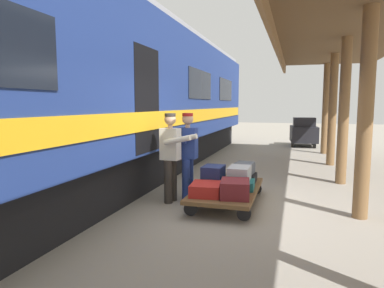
{
  "coord_description": "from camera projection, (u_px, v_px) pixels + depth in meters",
  "views": [
    {
      "loc": [
        -0.79,
        6.08,
        1.87
      ],
      "look_at": [
        1.01,
        0.13,
        1.15
      ],
      "focal_mm": 32.11,
      "sensor_mm": 36.0,
      "label": 1
    }
  ],
  "objects": [
    {
      "name": "suitcase_navy_fabric",
      "position": [
        213.0,
        172.0,
        6.47
      ],
      "size": [
        0.39,
        0.48,
        0.23
      ],
      "primitive_type": "cube",
      "rotation": [
        0.0,
        0.0,
        -0.03
      ],
      "color": "navy",
      "rests_on": "suitcase_yellow_case"
    },
    {
      "name": "ground_plane",
      "position": [
        247.0,
        208.0,
        6.22
      ],
      "size": [
        60.0,
        60.0,
        0.0
      ],
      "primitive_type": "plane",
      "color": "gray"
    },
    {
      "name": "train_car",
      "position": [
        80.0,
        95.0,
        6.97
      ],
      "size": [
        3.02,
        21.73,
        4.0
      ],
      "color": "navy",
      "rests_on": "ground_plane"
    },
    {
      "name": "suitcase_red_plastic",
      "position": [
        206.0,
        189.0,
        5.96
      ],
      "size": [
        0.57,
        0.64,
        0.21
      ],
      "primitive_type": "cube",
      "rotation": [
        0.0,
        0.0,
        0.1
      ],
      "color": "#AD231E",
      "rests_on": "luggage_cart"
    },
    {
      "name": "luggage_cart",
      "position": [
        227.0,
        190.0,
        6.47
      ],
      "size": [
        1.13,
        2.19,
        0.3
      ],
      "color": "brown",
      "rests_on": "ground_plane"
    },
    {
      "name": "porter_in_overalls",
      "position": [
        187.0,
        153.0,
        6.72
      ],
      "size": [
        0.68,
        0.44,
        1.7
      ],
      "color": "navy",
      "rests_on": "ground_plane"
    },
    {
      "name": "suitcase_gray_aluminum",
      "position": [
        239.0,
        174.0,
        6.36
      ],
      "size": [
        0.38,
        0.55,
        0.26
      ],
      "primitive_type": "cube",
      "rotation": [
        0.0,
        0.0,
        -0.01
      ],
      "color": "#9EA0A5",
      "rests_on": "suitcase_teal_softside"
    },
    {
      "name": "porter_by_door",
      "position": [
        171.0,
        154.0,
        6.52
      ],
      "size": [
        0.69,
        0.47,
        1.7
      ],
      "color": "#332D28",
      "rests_on": "ground_plane"
    },
    {
      "name": "suitcase_teal_softside",
      "position": [
        240.0,
        185.0,
        6.39
      ],
      "size": [
        0.52,
        0.51,
        0.16
      ],
      "primitive_type": "cube",
      "rotation": [
        0.0,
        0.0,
        0.05
      ],
      "color": "#1E666B",
      "rests_on": "luggage_cart"
    },
    {
      "name": "suitcase_cream_canvas",
      "position": [
        221.0,
        175.0,
        7.1
      ],
      "size": [
        0.59,
        0.65,
        0.21
      ],
      "primitive_type": "cube",
      "rotation": [
        0.0,
        0.0,
        -0.14
      ],
      "color": "beige",
      "rests_on": "luggage_cart"
    },
    {
      "name": "suitcase_black_hardshell",
      "position": [
        245.0,
        178.0,
        6.96
      ],
      "size": [
        0.44,
        0.53,
        0.16
      ],
      "primitive_type": "cube",
      "rotation": [
        0.0,
        0.0,
        -0.01
      ],
      "color": "black",
      "rests_on": "luggage_cart"
    },
    {
      "name": "baggage_tug",
      "position": [
        304.0,
        132.0,
        15.33
      ],
      "size": [
        1.23,
        1.78,
        1.3
      ],
      "color": "black",
      "rests_on": "ground_plane"
    },
    {
      "name": "suitcase_maroon_trunk",
      "position": [
        235.0,
        189.0,
        5.8
      ],
      "size": [
        0.55,
        0.65,
        0.29
      ],
      "primitive_type": "cube",
      "rotation": [
        0.0,
        0.0,
        0.14
      ],
      "color": "maroon",
      "rests_on": "luggage_cart"
    },
    {
      "name": "suitcase_slate_roller",
      "position": [
        244.0,
        168.0,
        6.98
      ],
      "size": [
        0.4,
        0.44,
        0.23
      ],
      "primitive_type": "cube",
      "rotation": [
        0.0,
        0.0,
        -0.12
      ],
      "color": "#4C515B",
      "rests_on": "suitcase_black_hardshell"
    },
    {
      "name": "platform_canopy",
      "position": [
        367.0,
        16.0,
        5.33
      ],
      "size": [
        3.2,
        16.5,
        3.56
      ],
      "color": "brown",
      "rests_on": "ground_plane"
    },
    {
      "name": "suitcase_yellow_case",
      "position": [
        214.0,
        182.0,
        6.53
      ],
      "size": [
        0.39,
        0.64,
        0.18
      ],
      "primitive_type": "cube",
      "rotation": [
        0.0,
        0.0,
        0.02
      ],
      "color": "gold",
      "rests_on": "luggage_cart"
    }
  ]
}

